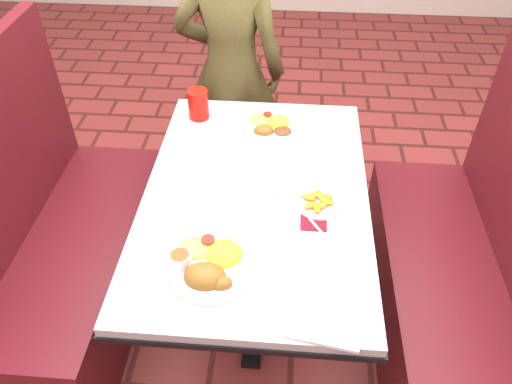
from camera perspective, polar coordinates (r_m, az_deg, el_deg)
dining_table at (r=1.85m, az=0.00°, el=-2.20°), size 0.81×1.21×0.75m
booth_bench_left at (r=2.28m, az=-20.59°, el=-6.78°), size 0.47×1.20×1.17m
booth_bench_right at (r=2.20m, az=21.48°, el=-9.30°), size 0.47×1.20×1.17m
diner_person at (r=2.53m, az=-2.88°, el=13.52°), size 0.56×0.39×1.49m
near_dinner_plate at (r=1.53m, az=-5.37°, el=-7.84°), size 0.29×0.29×0.09m
far_dinner_plate at (r=2.09m, az=1.73°, el=7.78°), size 0.24×0.24×0.06m
plantain_plate at (r=1.75m, az=7.22°, el=-1.15°), size 0.17×0.17×0.03m
maroon_napkin at (r=1.69m, az=6.60°, el=-3.38°), size 0.09×0.09×0.00m
spoon_utensil at (r=1.69m, az=6.36°, el=-3.33°), size 0.07×0.11×0.00m
red_tumbler at (r=2.15m, az=-6.61°, el=9.94°), size 0.09×0.09×0.13m
paper_napkin at (r=1.44m, az=7.84°, el=-14.42°), size 0.22×0.18×0.01m
knife_utensil at (r=1.51m, az=-4.16°, el=-9.96°), size 0.01×0.15×0.00m
fork_utensil at (r=1.53m, az=-6.59°, el=-9.11°), size 0.04×0.15×0.00m
lettuce_shreds at (r=1.83m, az=1.40°, el=1.21°), size 0.28×0.32×0.00m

